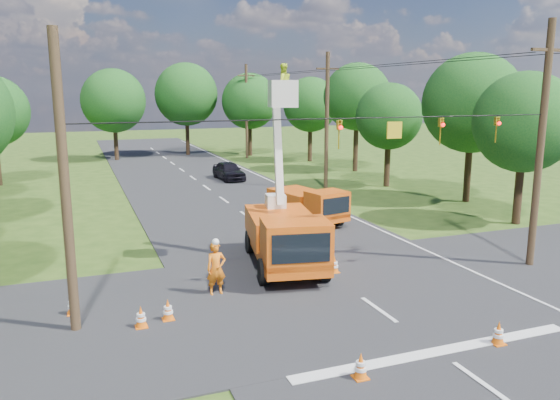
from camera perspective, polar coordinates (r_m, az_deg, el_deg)
name	(u,v)px	position (r m, az deg, el deg)	size (l,w,h in m)	color
ground	(224,200)	(36.79, -5.89, -0.04)	(140.00, 140.00, 0.00)	#2B4615
road_main	(224,200)	(36.79, -5.89, -0.04)	(12.00, 100.00, 0.06)	black
road_cross	(350,291)	(20.53, 7.37, -9.37)	(56.00, 10.00, 0.07)	black
stop_bar	(438,353)	(16.52, 16.16, -15.10)	(9.00, 0.45, 0.02)	silver
edge_line	(301,195)	(38.57, 2.18, 0.54)	(0.12, 90.00, 0.02)	silver
bucket_truck	(285,227)	(22.45, 0.52, -2.84)	(3.69, 7.06, 8.31)	#DE500F
second_truck	(308,204)	(30.30, 2.92, -0.41)	(3.11, 5.72, 2.03)	#DE500F
ground_worker	(216,269)	(19.81, -6.69, -7.15)	(0.71, 0.47, 1.95)	#E74E13
distant_car	(229,171)	(45.19, -5.37, 3.07)	(1.78, 4.42, 1.51)	black
traffic_cone_0	(361,366)	(14.64, 8.43, -16.80)	(0.38, 0.38, 0.71)	orange
traffic_cone_1	(498,333)	(17.39, 21.86, -12.80)	(0.38, 0.38, 0.71)	orange
traffic_cone_2	(327,236)	(26.45, 4.91, -3.75)	(0.38, 0.38, 0.71)	orange
traffic_cone_3	(310,223)	(28.85, 3.12, -2.44)	(0.38, 0.38, 0.71)	orange
traffic_cone_4	(168,310)	(18.13, -11.63, -11.18)	(0.38, 0.38, 0.71)	orange
traffic_cone_5	(141,317)	(17.78, -14.32, -11.78)	(0.38, 0.38, 0.71)	orange
traffic_cone_6	(73,305)	(19.41, -20.86, -10.17)	(0.38, 0.38, 0.71)	orange
traffic_cone_7	(287,199)	(35.33, 0.70, 0.14)	(0.38, 0.38, 0.71)	orange
traffic_cone_8	(334,265)	(22.22, 5.70, -6.73)	(0.38, 0.38, 0.71)	orange
pole_right_near	(541,144)	(24.53, 25.58, 5.27)	(1.80, 0.30, 10.00)	#4C3823
pole_right_mid	(327,120)	(40.95, 4.91, 8.34)	(1.80, 0.30, 10.00)	#4C3823
pole_right_far	(247,111)	(59.60, -3.52, 9.30)	(1.80, 0.30, 10.00)	#4C3823
pole_left	(65,186)	(17.11, -21.56, 1.35)	(0.30, 0.30, 9.00)	#4C3823
signal_span	(409,129)	(20.41, 13.37, 7.24)	(18.00, 0.29, 1.07)	black
tree_right_a	(524,122)	(32.25, 24.18, 7.41)	(5.40, 5.40, 8.28)	#382616
tree_right_b	(472,103)	(37.67, 19.46, 9.51)	(6.40, 6.40, 9.65)	#382616
tree_right_c	(389,117)	(42.33, 11.32, 8.54)	(5.00, 5.00, 7.83)	#382616
tree_right_d	(357,97)	(50.01, 8.05, 10.62)	(6.00, 6.00, 9.70)	#382616
tree_right_e	(310,105)	(56.76, 3.20, 9.91)	(5.60, 5.60, 8.63)	#382616
tree_far_a	(114,101)	(60.04, -17.00, 9.88)	(6.60, 6.60, 9.50)	#382616
tree_far_b	(186,94)	(63.07, -9.78, 10.82)	(7.00, 7.00, 10.32)	#382616
tree_far_c	(250,101)	(61.78, -3.19, 10.26)	(6.20, 6.20, 9.18)	#382616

